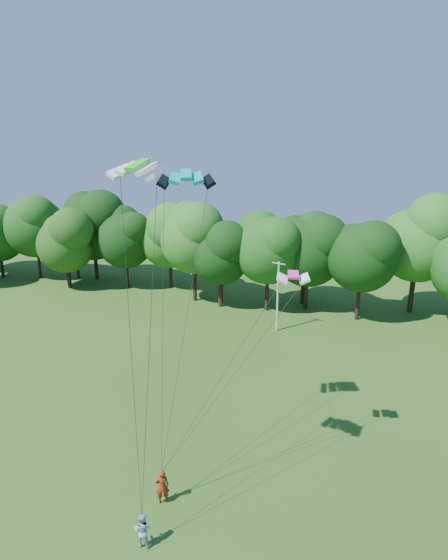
% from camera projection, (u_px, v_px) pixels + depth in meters
% --- Properties ---
extents(utility_pole, '(1.38, 0.50, 7.08)m').
position_uv_depth(utility_pole, '(278.00, 296.00, 42.56)').
color(utility_pole, beige).
rests_on(utility_pole, ground).
extents(kite_flyer_left, '(0.84, 0.77, 1.93)m').
position_uv_depth(kite_flyer_left, '(162.00, 486.00, 22.02)').
color(kite_flyer_left, maroon).
rests_on(kite_flyer_left, ground).
extents(kite_flyer_right, '(0.87, 0.70, 1.71)m').
position_uv_depth(kite_flyer_right, '(143.00, 530.00, 19.64)').
color(kite_flyer_right, '#98B8D3').
rests_on(kite_flyer_right, ground).
extents(kite_teal, '(3.12, 2.32, 0.57)m').
position_uv_depth(kite_teal, '(186.00, 175.00, 22.31)').
color(kite_teal, '#05ADAA').
rests_on(kite_teal, ground).
extents(kite_green, '(2.55, 1.53, 0.50)m').
position_uv_depth(kite_green, '(138.00, 165.00, 17.16)').
color(kite_green, '#2BD11F').
rests_on(kite_green, ground).
extents(kite_pink, '(1.81, 1.19, 0.29)m').
position_uv_depth(kite_pink, '(293.00, 275.00, 22.23)').
color(kite_pink, '#D73B9B').
rests_on(kite_pink, ground).
extents(tree_back_west, '(7.78, 7.78, 11.32)m').
position_uv_depth(tree_back_west, '(65.00, 235.00, 55.16)').
color(tree_back_west, black).
rests_on(tree_back_west, ground).
extents(tree_back_center, '(8.00, 8.00, 11.63)m').
position_uv_depth(tree_back_center, '(305.00, 243.00, 49.33)').
color(tree_back_center, '#311D13').
rests_on(tree_back_center, ground).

